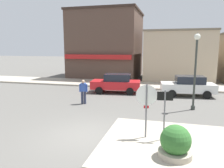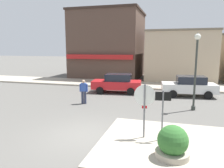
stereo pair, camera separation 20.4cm
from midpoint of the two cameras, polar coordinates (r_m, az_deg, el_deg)
ground_plane at (r=9.58m, az=-5.89°, el=-13.25°), size 160.00×160.00×0.00m
sidewalk_corner at (r=8.80m, az=19.30°, el=-15.35°), size 6.40×4.80×0.15m
kerb_far at (r=21.84m, az=6.80°, el=-0.17°), size 80.00×4.00×0.15m
stop_sign at (r=8.66m, az=9.15°, el=-5.18°), size 0.81×0.13×2.30m
one_way_sign at (r=8.61m, az=13.76°, el=-6.71°), size 0.60×0.09×2.10m
planter at (r=7.64m, az=16.30°, el=-15.07°), size 1.10×1.10×1.23m
lamp_post at (r=13.63m, az=21.54°, el=5.72°), size 0.36×0.36×4.54m
parked_car_nearest at (r=18.08m, az=1.65°, el=0.26°), size 4.16×2.21×1.56m
parked_car_second at (r=17.77m, az=19.82°, el=-0.45°), size 4.16×2.21×1.56m
pedestrian_crossing_near at (r=14.55m, az=-7.00°, el=-1.81°), size 0.56×0.29×1.61m
building_corner_shop at (r=28.24m, az=-0.65°, el=10.25°), size 8.38×8.10×8.19m
building_storefront_left_near at (r=26.64m, az=17.47°, el=7.03°), size 7.35×7.57×5.55m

